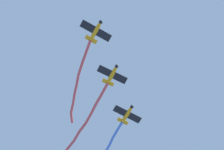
% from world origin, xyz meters
% --- Properties ---
extents(airplane_lead, '(7.85, 5.91, 1.95)m').
position_xyz_m(airplane_lead, '(4.34, -2.24, 79.46)').
color(airplane_lead, orange).
extents(smoke_trail_lead, '(10.21, 22.61, 4.41)m').
position_xyz_m(smoke_trail_lead, '(8.82, 11.82, 81.27)').
color(smoke_trail_lead, '#DB4C4C').
extents(airplane_left_wing, '(7.88, 5.96, 1.95)m').
position_xyz_m(airplane_left_wing, '(13.98, 4.15, 79.71)').
color(airplane_left_wing, orange).
extents(smoke_trail_left_wing, '(3.85, 32.12, 1.97)m').
position_xyz_m(smoke_trail_left_wing, '(16.53, 22.53, 80.12)').
color(smoke_trail_left_wing, '#DB4C4C').
extents(airplane_right_wing, '(7.86, 5.92, 1.95)m').
position_xyz_m(airplane_right_wing, '(23.63, 10.54, 79.96)').
color(airplane_right_wing, orange).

